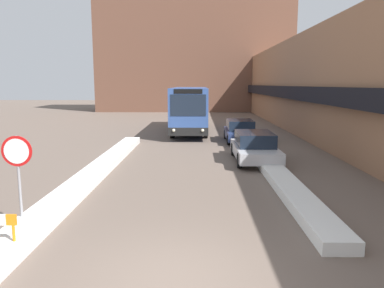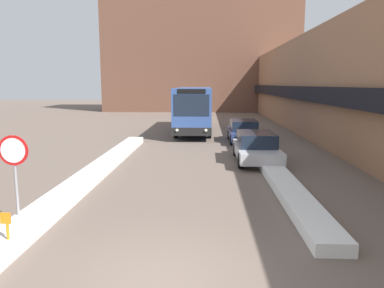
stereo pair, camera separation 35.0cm
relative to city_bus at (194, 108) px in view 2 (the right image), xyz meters
name	(u,v)px [view 2 (the right image)]	position (x,y,z in m)	size (l,w,h in m)	color
ground_plane	(161,280)	(0.11, -22.21, -1.82)	(160.00, 160.00, 0.00)	#66564C
building_row_right	(321,85)	(10.08, 1.79, 1.74)	(5.50, 60.00, 7.13)	#996B4C
building_backdrop_far	(201,50)	(0.11, 24.27, 6.46)	(26.00, 8.00, 16.57)	brown
snow_bank_left	(94,173)	(-3.49, -14.49, -1.65)	(0.90, 17.94, 0.35)	silver
snow_bank_right	(274,170)	(3.71, -13.72, -1.66)	(0.90, 14.96, 0.33)	silver
city_bus	(194,108)	(0.00, 0.00, 0.00)	(2.56, 11.18, 3.38)	#335193
parked_car_front	(256,147)	(3.31, -11.14, -1.11)	(1.93, 4.63, 1.39)	#B7B7BC
parked_car_back	(244,131)	(3.31, -4.96, -1.13)	(1.86, 4.23, 1.38)	navy
stop_sign	(14,161)	(-3.83, -19.78, -0.08)	(0.76, 0.08, 2.40)	gray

